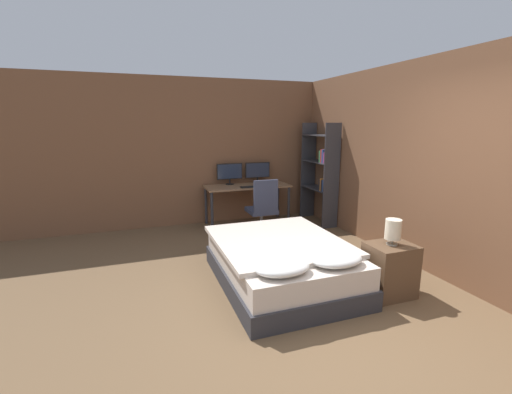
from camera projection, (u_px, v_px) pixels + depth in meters
name	position (u px, v px, depth m)	size (l,w,h in m)	color
ground_plane	(352.00, 337.00, 3.08)	(20.00, 20.00, 0.00)	brown
wall_back	(229.00, 152.00, 6.57)	(12.00, 0.06, 2.70)	brown
wall_side_right	(402.00, 163.00, 4.76)	(0.06, 12.00, 2.70)	brown
bed	(282.00, 262.00, 4.07)	(1.46, 1.92, 0.60)	#2D2D33
nightstand	(390.00, 270.00, 3.79)	(0.49, 0.41, 0.59)	brown
bedside_lamp	(393.00, 230.00, 3.69)	(0.17, 0.17, 0.28)	gray
desk	(247.00, 190.00, 6.45)	(1.59, 0.63, 0.75)	#846042
monitor_left	(230.00, 172.00, 6.48)	(0.50, 0.16, 0.40)	black
monitor_right	(258.00, 171.00, 6.67)	(0.50, 0.16, 0.40)	black
keyboard	(251.00, 187.00, 6.23)	(0.38, 0.13, 0.02)	black
computer_mouse	(265.00, 185.00, 6.32)	(0.07, 0.05, 0.04)	black
office_chair	(263.00, 213.00, 5.83)	(0.52, 0.52, 0.98)	black
bookshelf	(322.00, 169.00, 6.40)	(0.32, 0.89, 1.90)	#333338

